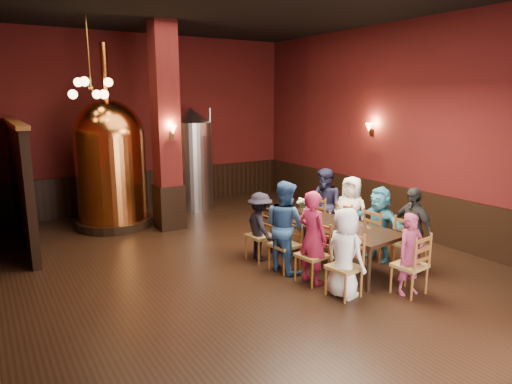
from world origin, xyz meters
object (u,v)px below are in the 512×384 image
copper_kettle (111,162)px  rose_vase (302,203)px  dining_table (333,227)px  person_1 (312,237)px  steel_vessel (192,159)px  person_0 (345,253)px  person_2 (285,226)px

copper_kettle → rose_vase: (2.61, -3.68, -0.52)m
dining_table → person_1: 0.91m
dining_table → rose_vase: rose_vase is taller
rose_vase → dining_table: bearing=-86.3°
dining_table → steel_vessel: 5.24m
dining_table → copper_kettle: bearing=113.8°
dining_table → person_1: (-0.81, -0.43, 0.07)m
dining_table → copper_kettle: 5.31m
steel_vessel → person_0: bearing=-93.1°
person_0 → person_2: person_2 is taller
dining_table → person_1: size_ratio=1.66×
person_0 → person_1: (-0.08, 0.67, 0.07)m
dining_table → person_0: 1.31m
dining_table → rose_vase: bearing=87.0°
person_1 → steel_vessel: bearing=-13.6°
person_1 → steel_vessel: (0.41, 5.61, 0.57)m
rose_vase → person_0: bearing=-109.2°
person_1 → person_2: person_2 is taller
person_2 → rose_vase: person_2 is taller
rose_vase → person_2: bearing=-143.5°
person_2 → rose_vase: size_ratio=4.91×
person_0 → steel_vessel: (0.33, 6.27, 0.64)m
person_1 → rose_vase: size_ratio=4.73×
person_0 → person_1: size_ratio=0.90×
person_0 → rose_vase: size_ratio=4.27×
dining_table → person_1: person_1 is taller
dining_table → person_0: bearing=-130.4°
copper_kettle → rose_vase: bearing=-54.7°
dining_table → person_2: (-0.88, 0.23, 0.10)m
person_1 → copper_kettle: copper_kettle is taller
person_2 → copper_kettle: 4.70m
person_2 → rose_vase: (0.83, 0.61, 0.17)m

